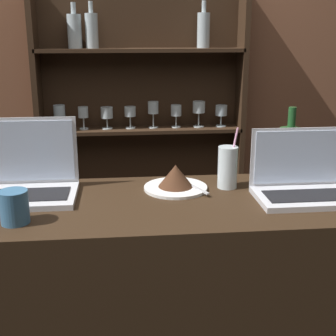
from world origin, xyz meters
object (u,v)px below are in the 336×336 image
at_px(cake_plate, 176,180).
at_px(coffee_cup, 14,207).
at_px(laptop_far, 306,182).
at_px(water_glass, 228,167).
at_px(wine_bottle_green, 289,153).
at_px(laptop_near, 30,179).

distance_m(cake_plate, coffee_cup, 0.53).
bearing_deg(cake_plate, coffee_cup, -153.39).
relative_size(laptop_far, water_glass, 1.62).
xyz_separation_m(wine_bottle_green, coffee_cup, (-0.89, -0.30, -0.05)).
xyz_separation_m(cake_plate, coffee_cup, (-0.48, -0.24, 0.01)).
bearing_deg(coffee_cup, laptop_far, 8.26).
height_order(laptop_near, wine_bottle_green, wine_bottle_green).
distance_m(laptop_far, water_glass, 0.26).
distance_m(laptop_far, cake_plate, 0.42).
bearing_deg(laptop_near, cake_plate, 1.15).
height_order(water_glass, coffee_cup, water_glass).
xyz_separation_m(water_glass, coffee_cup, (-0.65, -0.24, -0.02)).
relative_size(wine_bottle_green, coffee_cup, 2.78).
relative_size(laptop_far, coffee_cup, 3.54).
bearing_deg(laptop_far, wine_bottle_green, 89.23).
bearing_deg(laptop_far, cake_plate, 164.83).
xyz_separation_m(laptop_near, coffee_cup, (-0.00, -0.23, -0.01)).
bearing_deg(coffee_cup, laptop_near, 89.78).
distance_m(water_glass, coffee_cup, 0.70).
distance_m(laptop_near, laptop_far, 0.89).
height_order(laptop_near, cake_plate, laptop_near).
height_order(laptop_far, cake_plate, laptop_far).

